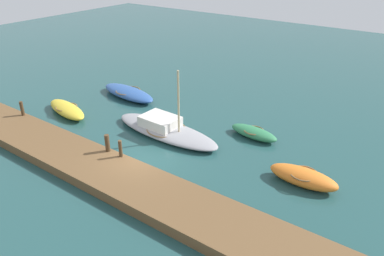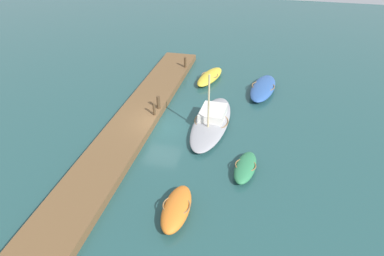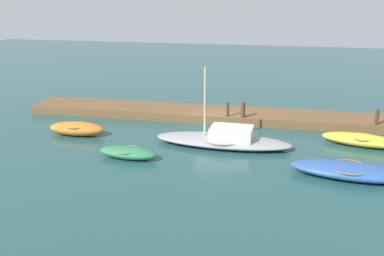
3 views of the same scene
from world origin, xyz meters
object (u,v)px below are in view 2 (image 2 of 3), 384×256
Objects in this scene: rowboat_green at (245,167)px; rowboat_yellow at (210,77)px; mooring_post_mid_east at (154,109)px; rowboat_orange at (177,208)px; sailboat_grey at (212,121)px; mooring_post_mid_west at (158,102)px; mooring_post_west at (185,62)px; motorboat_blue at (263,88)px.

rowboat_yellow is (-12.17, -4.46, 0.03)m from rowboat_green.
rowboat_yellow is 8.31m from mooring_post_mid_east.
rowboat_orange is at bearing 24.95° from mooring_post_mid_east.
sailboat_grey is 4.20m from mooring_post_mid_west.
motorboat_blue is at bearing 71.63° from mooring_post_west.
rowboat_orange reaches higher than rowboat_yellow.
mooring_post_mid_west reaches higher than rowboat_orange.
mooring_post_mid_west is at bearing 180.00° from mooring_post_mid_east.
mooring_post_mid_east reaches higher than rowboat_green.
motorboat_blue is at bearing 87.77° from rowboat_yellow.
mooring_post_west is (-13.32, -6.99, 0.70)m from rowboat_green.
rowboat_green is at bearing 32.74° from rowboat_yellow.
rowboat_yellow is 4.81× the size of mooring_post_mid_east.
sailboat_grey is at bearing 95.04° from mooring_post_mid_east.
mooring_post_mid_east is at bearing -82.92° from sailboat_grey.
rowboat_green is 0.94× the size of rowboat_orange.
rowboat_green is 3.43× the size of mooring_post_mid_east.
rowboat_yellow is at bearing 65.41° from mooring_post_west.
sailboat_grey is at bearing -19.48° from motorboat_blue.
sailboat_grey is 9.62m from mooring_post_west.
mooring_post_mid_east is at bearing 0.00° from mooring_post_west.
mooring_post_mid_west is at bearing -121.47° from rowboat_green.
rowboat_orange is 10.34m from mooring_post_mid_west.
motorboat_blue is 7.70m from mooring_post_west.
mooring_post_west is at bearing -146.74° from rowboat_green.
motorboat_blue is at bearing -175.97° from rowboat_green.
mooring_post_west is (-2.42, -7.28, 0.66)m from motorboat_blue.
motorboat_blue is at bearing 155.12° from sailboat_grey.
motorboat_blue is (1.26, 4.75, 0.01)m from rowboat_yellow.
mooring_post_mid_east is (6.62, -7.28, 0.66)m from motorboat_blue.
rowboat_green is at bearing 143.70° from rowboat_orange.
mooring_post_mid_east is at bearing -40.28° from motorboat_blue.
mooring_post_west is 1.00× the size of mooring_post_mid_east.
mooring_post_mid_west is (8.05, 0.00, 0.01)m from mooring_post_west.
rowboat_green is 10.91m from motorboat_blue.
mooring_post_mid_east is (-4.28, -6.99, 0.70)m from rowboat_green.
rowboat_orange is 3.54× the size of mooring_post_mid_west.
rowboat_yellow is 7.68m from sailboat_grey.
mooring_post_mid_east is (0.36, -4.10, 0.62)m from sailboat_grey.
rowboat_orange is 0.45× the size of sailboat_grey.
rowboat_green is 8.78m from mooring_post_mid_west.
sailboat_grey is 4.17m from mooring_post_mid_east.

